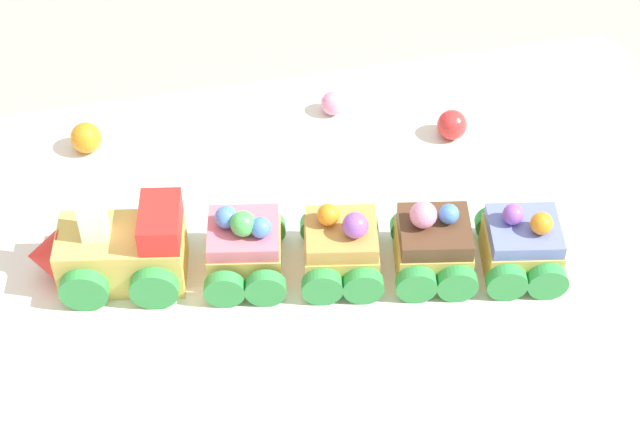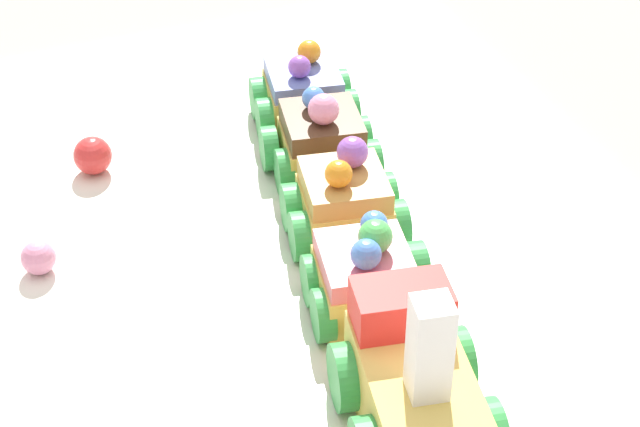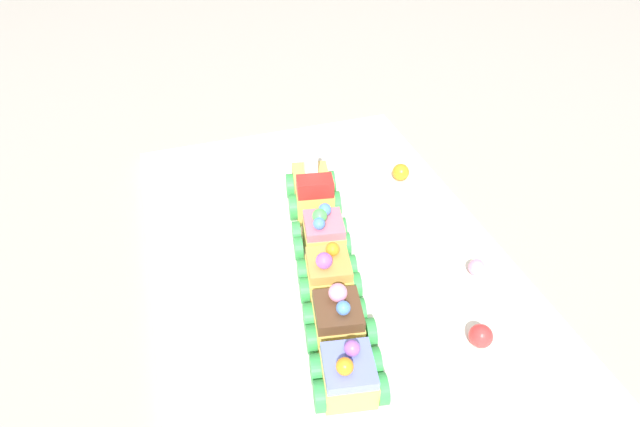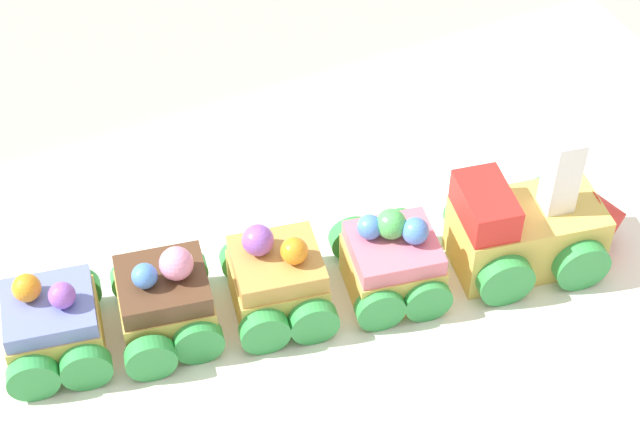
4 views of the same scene
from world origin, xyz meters
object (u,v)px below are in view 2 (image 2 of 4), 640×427
Objects in this scene: cake_car_blueberry at (304,97)px; gumball_pink at (38,258)px; cake_train_locomotive at (419,401)px; cake_car_strawberry at (371,280)px; cake_car_caramel at (344,205)px; cake_car_chocolate at (322,145)px; gumball_red at (93,155)px.

cake_car_blueberry is 0.24m from gumball_pink.
gumball_pink is at bearing -132.66° from cake_train_locomotive.
cake_train_locomotive is 1.52× the size of cake_car_blueberry.
cake_car_blueberry is at bearing 179.97° from cake_car_strawberry.
cake_train_locomotive is 0.18m from cake_car_caramel.
cake_car_blueberry is (-0.07, 0.01, -0.00)m from cake_car_chocolate.
cake_car_blueberry is at bearing 179.99° from cake_train_locomotive.
cake_train_locomotive is 4.78× the size of gumball_red.
cake_train_locomotive reaches higher than gumball_red.
cake_car_blueberry is 0.16m from gumball_red.
gumball_red is 1.23× the size of gumball_pink.
cake_car_caramel is at bearing 79.09° from gumball_pink.
cake_car_chocolate is at bearing 66.97° from gumball_red.
gumball_pink is (-0.21, -0.16, -0.02)m from cake_train_locomotive.
gumball_pink is at bearing -53.96° from cake_car_blueberry.
cake_car_strawberry is 0.08m from cake_car_caramel.
cake_car_chocolate is at bearing -179.97° from cake_train_locomotive.
cake_car_chocolate is 0.21m from gumball_pink.
gumball_red is (-0.14, -0.14, -0.01)m from cake_car_caramel.
cake_car_caramel is 3.86× the size of gumball_pink.
cake_car_chocolate is 0.16m from gumball_red.
cake_car_caramel is at bearing 0.20° from cake_car_chocolate.
cake_car_strawberry is (-0.10, 0.02, -0.00)m from cake_train_locomotive.
cake_car_caramel is (-0.08, 0.01, -0.00)m from cake_car_strawberry.
cake_car_chocolate is (-0.25, 0.05, -0.00)m from cake_train_locomotive.
cake_car_caramel is 1.00× the size of cake_car_chocolate.
cake_car_caramel reaches higher than gumball_red.
cake_car_chocolate reaches higher than gumball_red.
cake_car_chocolate is at bearing -179.97° from cake_car_strawberry.
cake_train_locomotive is 0.10m from cake_car_strawberry.
cake_car_blueberry is (-0.32, 0.06, -0.01)m from cake_train_locomotive.
gumball_red is at bearing 150.34° from gumball_pink.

